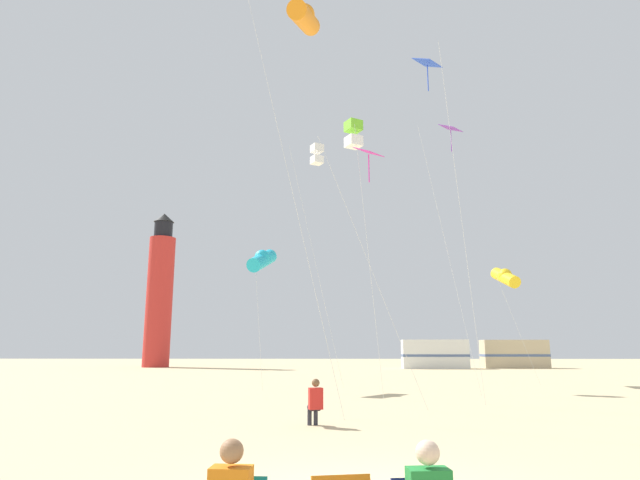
{
  "coord_description": "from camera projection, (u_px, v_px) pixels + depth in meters",
  "views": [
    {
      "loc": [
        -0.42,
        -7.36,
        1.89
      ],
      "look_at": [
        -0.82,
        11.9,
        5.82
      ],
      "focal_mm": 30.07,
      "sensor_mm": 36.0,
      "label": 1
    }
  ],
  "objects": [
    {
      "name": "kite_box_lime",
      "position": [
        354.0,
        135.0,
        22.52
      ],
      "size": [
        1.44,
        1.44,
        11.34
      ],
      "color": "silver",
      "rests_on": "ground"
    },
    {
      "name": "kite_flyer_standing",
      "position": [
        315.0,
        401.0,
        13.43
      ],
      "size": [
        0.42,
        0.55,
        1.16
      ],
      "rotation": [
        0.0,
        0.0,
        3.4
      ],
      "color": "red",
      "rests_on": "ground"
    },
    {
      "name": "kite_tube_cyan",
      "position": [
        262.0,
        260.0,
        26.28
      ],
      "size": [
        1.27,
        2.59,
        6.89
      ],
      "color": "silver",
      "rests_on": "ground"
    },
    {
      "name": "kite_tube_orange",
      "position": [
        304.0,
        17.0,
        19.04
      ],
      "size": [
        3.11,
        3.12,
        14.17
      ],
      "color": "silver",
      "rests_on": "ground"
    },
    {
      "name": "rv_van_tan",
      "position": [
        514.0,
        354.0,
        54.3
      ],
      "size": [
        6.48,
        2.46,
        2.8
      ],
      "rotation": [
        0.0,
        0.0,
        -0.02
      ],
      "color": "#C6B28C",
      "rests_on": "ground"
    },
    {
      "name": "kite_diamond_violet",
      "position": [
        450.0,
        140.0,
        25.74
      ],
      "size": [
        2.25,
        2.25,
        12.6
      ],
      "color": "silver",
      "rests_on": "ground"
    },
    {
      "name": "kite_box_white",
      "position": [
        317.0,
        155.0,
        30.72
      ],
      "size": [
        2.88,
        1.91,
        13.43
      ],
      "color": "silver",
      "rests_on": "ground"
    },
    {
      "name": "rv_van_white",
      "position": [
        435.0,
        354.0,
        53.04
      ],
      "size": [
        6.52,
        2.56,
        2.8
      ],
      "rotation": [
        0.0,
        0.0,
        -0.03
      ],
      "color": "white",
      "rests_on": "ground"
    },
    {
      "name": "kite_diamond_magenta",
      "position": [
        369.0,
        161.0,
        20.19
      ],
      "size": [
        3.47,
        2.51,
        9.46
      ],
      "color": "silver",
      "rests_on": "ground"
    },
    {
      "name": "kite_diamond_blue",
      "position": [
        430.0,
        78.0,
        20.73
      ],
      "size": [
        2.14,
        2.14,
        13.07
      ],
      "color": "silver",
      "rests_on": "ground"
    },
    {
      "name": "lighthouse_distant",
      "position": [
        160.0,
        293.0,
        58.25
      ],
      "size": [
        2.8,
        2.8,
        16.8
      ],
      "color": "red",
      "rests_on": "ground"
    },
    {
      "name": "kite_tube_gold",
      "position": [
        505.0,
        277.0,
        30.72
      ],
      "size": [
        2.1,
        2.57,
        6.65
      ],
      "color": "silver",
      "rests_on": "ground"
    }
  ]
}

